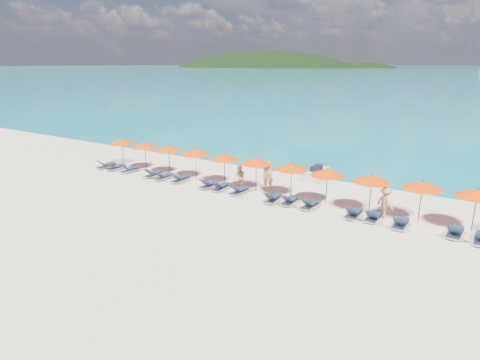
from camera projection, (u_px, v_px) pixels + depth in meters
The scene contains 34 objects.
ground at pixel (212, 213), 22.66m from camera, with size 1400.00×1400.00×0.00m, color beige.
headland_main at pixel (261, 93), 624.89m from camera, with size 374.00×242.00×126.50m.
headland_small at pixel (361, 94), 563.39m from camera, with size 162.00×126.00×85.50m.
jetski at pixel (317, 173), 29.24m from camera, with size 1.04×2.71×0.96m.
beachgoer_a at pixel (268, 176), 26.46m from camera, with size 0.72×0.47×1.97m, color tan.
beachgoer_b at pixel (240, 178), 26.48m from camera, with size 0.83×0.48×1.71m, color tan.
beachgoer_c at pixel (385, 202), 21.78m from camera, with size 1.12×0.52×1.74m, color tan.
umbrella_0 at pixel (122, 141), 32.44m from camera, with size 2.10×2.10×2.28m.
umbrella_1 at pixel (145, 145), 31.12m from camera, with size 2.10×2.10×2.28m.
umbrella_2 at pixel (168, 148), 29.96m from camera, with size 2.10×2.10×2.28m.
umbrella_3 at pixel (195, 152), 28.73m from camera, with size 2.10×2.10×2.28m.
umbrella_4 at pixel (224, 157), 27.26m from camera, with size 2.10×2.10×2.28m.
umbrella_5 at pixel (256, 161), 26.09m from camera, with size 2.10×2.10×2.28m.
umbrella_6 at pixel (292, 166), 24.74m from camera, with size 2.10×2.10×2.28m.
umbrella_7 at pixel (328, 172), 23.44m from camera, with size 2.10×2.10×2.28m.
umbrella_8 at pixel (372, 179), 22.14m from camera, with size 2.10×2.10×2.28m.
umbrella_9 at pixel (423, 185), 20.97m from camera, with size 2.10×2.10×2.28m.
umbrella_10 at pixel (478, 193), 19.68m from camera, with size 2.10×2.10×2.28m.
lounger_0 at pixel (107, 165), 32.22m from camera, with size 0.76×1.75×0.66m.
lounger_1 at pixel (116, 167), 31.66m from camera, with size 0.68×1.72×0.66m.
lounger_2 at pixel (130, 169), 31.00m from camera, with size 0.78×1.75×0.66m.
lounger_3 at pixel (153, 174), 29.76m from camera, with size 0.64×1.71×0.66m.
lounger_4 at pixel (163, 176), 29.10m from camera, with size 0.72×1.73×0.66m.
lounger_5 at pixel (180, 179), 28.49m from camera, with size 0.67×1.72×0.66m.
lounger_6 at pixel (209, 184), 27.18m from camera, with size 0.62×1.70×0.66m.
lounger_7 at pixel (221, 187), 26.68m from camera, with size 0.72×1.74×0.66m.
lounger_8 at pixel (239, 190), 25.91m from camera, with size 0.76×1.75×0.66m.
lounger_9 at pixel (273, 198), 24.44m from camera, with size 0.76×1.74×0.66m.
lounger_10 at pixel (290, 200), 24.04m from camera, with size 0.65×1.71×0.66m.
lounger_11 at pixel (310, 204), 23.36m from camera, with size 0.76×1.75×0.66m.
lounger_12 at pixel (354, 213), 22.03m from camera, with size 0.63×1.70×0.66m.
lounger_13 at pixel (374, 216), 21.57m from camera, with size 0.70×1.73×0.66m.
lounger_14 at pixel (400, 223), 20.68m from camera, with size 0.66×1.71×0.66m.
lounger_15 at pixel (455, 232), 19.60m from camera, with size 0.74×1.74×0.66m.
Camera 1 is at (12.68, -17.06, 8.21)m, focal length 30.00 mm.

